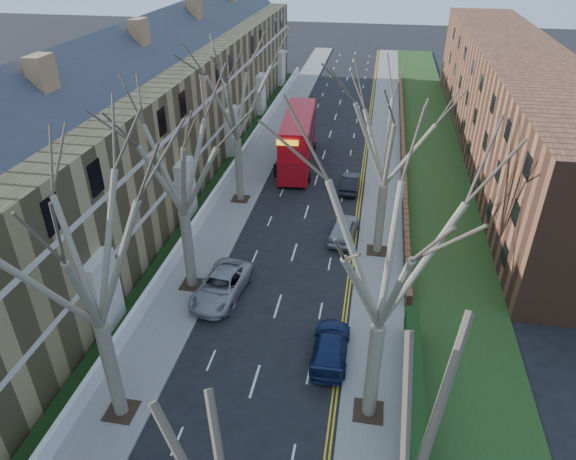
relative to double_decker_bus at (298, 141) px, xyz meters
The scene contains 16 objects.
pavement_left 5.26m from the double_decker_bus, 143.61° to the left, with size 3.00×102.00×0.12m, color slate.
pavement_right 8.96m from the double_decker_bus, 18.93° to the left, with size 3.00×102.00×0.12m, color slate.
terrace_left 12.97m from the double_decker_bus, 155.62° to the right, with size 9.70×78.00×13.60m.
flats_right 20.96m from the double_decker_bus, 19.11° to the left, with size 13.97×54.00×10.00m.
front_wall_left 7.73m from the double_decker_bus, 136.45° to the right, with size 0.30×78.00×1.00m.
grass_verge_right 13.18m from the double_decker_bus, 12.48° to the left, with size 6.00×102.00×0.06m.
tree_left_mid 31.24m from the double_decker_bus, 96.63° to the right, with size 10.50×10.50×14.71m.
tree_left_far 21.62m from the double_decker_bus, 99.87° to the right, with size 10.15×10.15×14.22m.
tree_left_dist 11.46m from the double_decker_bus, 113.20° to the right, with size 10.50×10.50×14.71m.
tree_right_mid 30.15m from the double_decker_bus, 74.37° to the right, with size 10.50×10.50×14.71m.
tree_right_far 17.64m from the double_decker_bus, 60.93° to the right, with size 10.15×10.15×14.22m.
double_decker_bus is the anchor object (origin of this frame).
car_left_far 20.92m from the double_decker_bus, 93.85° to the right, with size 2.50×5.42×1.51m, color #97969B.
car_right_near 25.47m from the double_decker_bus, 76.98° to the right, with size 1.90×4.67×1.35m, color #16224D.
car_right_mid 13.78m from the double_decker_bus, 66.83° to the right, with size 1.78×4.41×1.50m, color #95979D.
car_right_far 7.21m from the double_decker_bus, 40.78° to the right, with size 1.43×4.11×1.35m, color black.
Camera 1 is at (4.85, -8.68, 19.72)m, focal length 32.00 mm.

